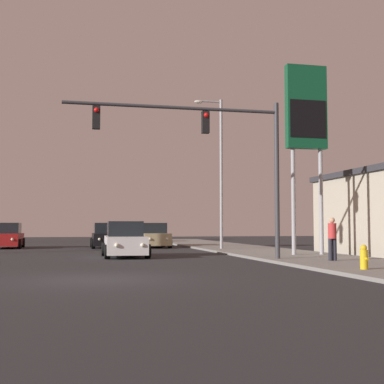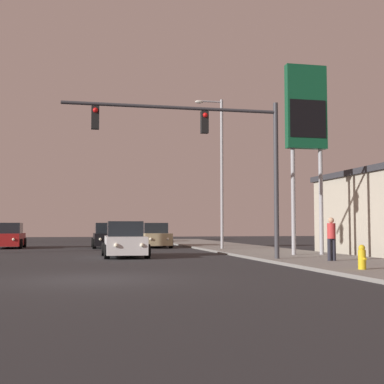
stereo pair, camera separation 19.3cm
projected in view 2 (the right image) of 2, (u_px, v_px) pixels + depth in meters
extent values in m
plane|color=#28282B|center=(93.00, 279.00, 14.56)|extent=(120.00, 120.00, 0.00)
cube|color=gray|center=(283.00, 254.00, 26.32)|extent=(5.00, 60.00, 0.12)
cube|color=silver|center=(125.00, 245.00, 25.14)|extent=(1.92, 4.25, 0.80)
cube|color=black|center=(125.00, 229.00, 25.33)|extent=(1.66, 2.04, 0.70)
cylinder|color=black|center=(107.00, 252.00, 23.66)|extent=(0.24, 0.64, 0.64)
cylinder|color=black|center=(147.00, 251.00, 24.04)|extent=(0.24, 0.64, 0.64)
cylinder|color=black|center=(104.00, 249.00, 26.20)|extent=(0.24, 0.64, 0.64)
cylinder|color=black|center=(141.00, 249.00, 26.58)|extent=(0.24, 0.64, 0.64)
sphere|color=#F2EACC|center=(116.00, 245.00, 22.95)|extent=(0.18, 0.18, 0.18)
sphere|color=#F2EACC|center=(142.00, 245.00, 23.19)|extent=(0.18, 0.18, 0.18)
cube|color=tan|center=(155.00, 239.00, 36.64)|extent=(1.80, 4.20, 0.80)
cube|color=black|center=(154.00, 228.00, 36.84)|extent=(1.60, 2.00, 0.70)
cylinder|color=black|center=(144.00, 243.00, 35.17)|extent=(0.24, 0.64, 0.64)
cylinder|color=black|center=(171.00, 243.00, 35.54)|extent=(0.24, 0.64, 0.64)
cylinder|color=black|center=(139.00, 242.00, 37.71)|extent=(0.24, 0.64, 0.64)
cylinder|color=black|center=(165.00, 242.00, 38.09)|extent=(0.24, 0.64, 0.64)
sphere|color=#F2EACC|center=(151.00, 239.00, 34.46)|extent=(0.18, 0.18, 0.18)
sphere|color=#F2EACC|center=(168.00, 239.00, 34.70)|extent=(0.18, 0.18, 0.18)
cube|color=slate|center=(136.00, 236.00, 46.59)|extent=(1.92, 4.25, 0.80)
cube|color=black|center=(136.00, 228.00, 46.79)|extent=(1.66, 2.05, 0.70)
cylinder|color=black|center=(127.00, 240.00, 45.12)|extent=(0.24, 0.64, 0.64)
cylinder|color=black|center=(148.00, 240.00, 45.49)|extent=(0.24, 0.64, 0.64)
cylinder|color=black|center=(124.00, 239.00, 47.66)|extent=(0.24, 0.64, 0.64)
cylinder|color=black|center=(144.00, 239.00, 48.03)|extent=(0.24, 0.64, 0.64)
sphere|color=#F2EACC|center=(132.00, 236.00, 44.41)|extent=(0.18, 0.18, 0.18)
sphere|color=#F2EACC|center=(145.00, 236.00, 44.64)|extent=(0.18, 0.18, 0.18)
cube|color=black|center=(107.00, 239.00, 35.90)|extent=(1.81, 4.20, 0.80)
cube|color=black|center=(107.00, 228.00, 36.10)|extent=(1.60, 2.00, 0.70)
cylinder|color=black|center=(94.00, 244.00, 34.42)|extent=(0.24, 0.64, 0.64)
cylinder|color=black|center=(122.00, 244.00, 34.80)|extent=(0.24, 0.64, 0.64)
cylinder|color=black|center=(93.00, 243.00, 36.97)|extent=(0.24, 0.64, 0.64)
cylinder|color=black|center=(119.00, 242.00, 37.34)|extent=(0.24, 0.64, 0.64)
sphere|color=#F2EACC|center=(100.00, 239.00, 33.72)|extent=(0.18, 0.18, 0.18)
sphere|color=#F2EACC|center=(118.00, 239.00, 33.95)|extent=(0.18, 0.18, 0.18)
cube|color=maroon|center=(8.00, 239.00, 35.42)|extent=(1.82, 4.21, 0.80)
cube|color=black|center=(9.00, 228.00, 35.62)|extent=(1.61, 2.01, 0.70)
cylinder|color=black|center=(20.00, 244.00, 34.33)|extent=(0.24, 0.64, 0.64)
cylinder|color=black|center=(24.00, 243.00, 36.87)|extent=(0.24, 0.64, 0.64)
sphere|color=#F2EACC|center=(13.00, 239.00, 33.48)|extent=(0.18, 0.18, 0.18)
cylinder|color=#38383D|center=(276.00, 180.00, 22.21)|extent=(0.20, 0.20, 6.50)
cylinder|color=#38383D|center=(173.00, 107.00, 21.47)|extent=(8.76, 0.14, 0.14)
cube|color=black|center=(205.00, 122.00, 21.71)|extent=(0.30, 0.24, 0.90)
sphere|color=red|center=(205.00, 115.00, 21.59)|extent=(0.20, 0.20, 0.20)
cube|color=black|center=(95.00, 118.00, 20.79)|extent=(0.30, 0.24, 0.90)
sphere|color=red|center=(95.00, 110.00, 20.67)|extent=(0.20, 0.20, 0.20)
cylinder|color=#99999E|center=(222.00, 173.00, 32.10)|extent=(0.18, 0.18, 9.00)
cylinder|color=#99999E|center=(210.00, 102.00, 32.23)|extent=(1.40, 0.10, 0.10)
ellipsoid|color=silver|center=(199.00, 102.00, 32.08)|extent=(0.50, 0.24, 0.20)
cylinder|color=#99999E|center=(293.00, 201.00, 24.97)|extent=(0.20, 0.20, 5.00)
cylinder|color=#99999E|center=(321.00, 201.00, 25.26)|extent=(0.20, 0.20, 5.00)
cube|color=#0F4C2D|center=(306.00, 107.00, 25.40)|extent=(2.00, 0.40, 4.00)
cube|color=black|center=(308.00, 119.00, 25.16)|extent=(1.80, 0.03, 1.80)
cylinder|color=gold|center=(362.00, 260.00, 16.45)|extent=(0.24, 0.24, 0.60)
sphere|color=gold|center=(362.00, 248.00, 16.47)|extent=(0.20, 0.20, 0.20)
cylinder|color=gold|center=(365.00, 259.00, 16.29)|extent=(0.08, 0.10, 0.08)
cylinder|color=#23232D|center=(330.00, 250.00, 20.61)|extent=(0.16, 0.16, 0.85)
cylinder|color=#23232D|center=(334.00, 250.00, 20.65)|extent=(0.16, 0.16, 0.85)
cylinder|color=#BF3333|center=(331.00, 231.00, 20.68)|extent=(0.32, 0.32, 0.60)
sphere|color=tan|center=(331.00, 220.00, 20.70)|extent=(0.22, 0.22, 0.22)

